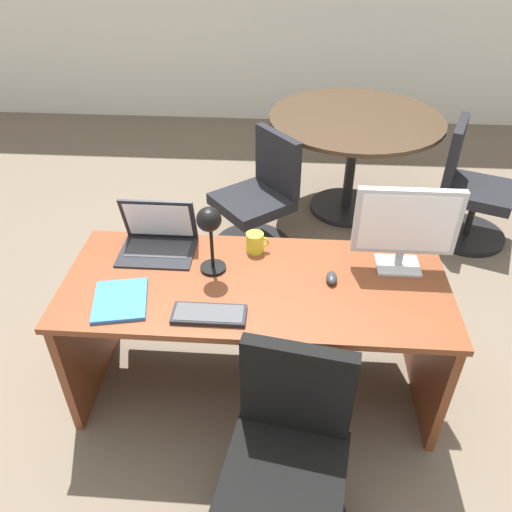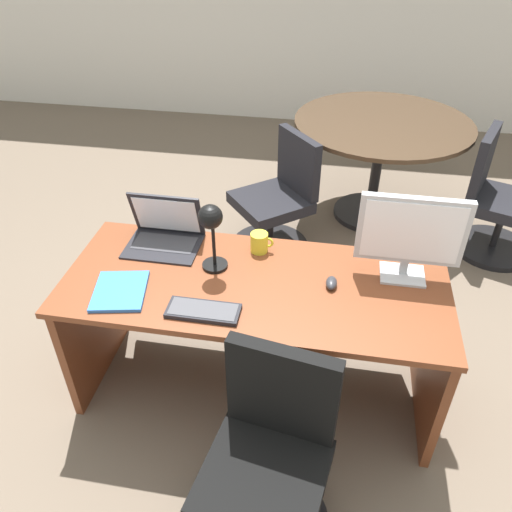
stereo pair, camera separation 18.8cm
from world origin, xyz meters
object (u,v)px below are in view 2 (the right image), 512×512
desk_lamp (211,225)px  meeting_chair_far (496,207)px  monitor (411,234)px  keyboard (203,311)px  meeting_table (380,146)px  laptop (165,228)px  mouse (331,283)px  coffee_mug (260,242)px  book (120,291)px  meeting_chair_near (277,207)px  office_chair (268,470)px  desk (257,311)px

desk_lamp → meeting_chair_far: 2.33m
monitor → keyboard: monitor is taller
meeting_table → laptop: bearing=-123.8°
laptop → mouse: 0.86m
coffee_mug → meeting_chair_far: size_ratio=0.13×
book → monitor: bearing=15.2°
mouse → meeting_chair_near: size_ratio=0.10×
laptop → meeting_chair_far: size_ratio=0.41×
keyboard → office_chair: 0.68m
desk_lamp → coffee_mug: size_ratio=3.07×
keyboard → laptop: bearing=123.1°
desk → coffee_mug: (-0.02, 0.19, 0.27)m
meeting_chair_near → coffee_mug: bearing=-87.2°
coffee_mug → meeting_chair_far: meeting_chair_far is taller
coffee_mug → meeting_chair_near: meeting_chair_near is taller
desk → office_chair: 0.75m
keyboard → meeting_chair_near: bearing=86.2°
meeting_table → office_chair: bearing=-99.9°
desk_lamp → meeting_table: 2.05m
monitor → office_chair: monitor is taller
meeting_chair_near → meeting_chair_far: size_ratio=0.97×
monitor → mouse: 0.40m
book → office_chair: bearing=-33.1°
meeting_chair_near → desk_lamp: bearing=-95.9°
monitor → office_chair: (-0.49, -0.81, -0.64)m
monitor → meeting_chair_far: monitor is taller
keyboard → coffee_mug: size_ratio=2.72×
office_chair → meeting_table: bearing=80.1°
monitor → desk_lamp: 0.87m
desk → mouse: (0.34, -0.02, 0.24)m
laptop → desk_lamp: (0.29, -0.19, 0.17)m
monitor → meeting_chair_near: size_ratio=0.55×
desk → meeting_chair_near: bearing=93.2°
desk → mouse: 0.42m
desk_lamp → book: 0.50m
desk_lamp → meeting_chair_far: desk_lamp is taller
book → coffee_mug: bearing=36.9°
desk_lamp → desk: bearing=-1.4°
desk → mouse: bearing=-4.0°
laptop → desk_lamp: desk_lamp is taller
desk → book: 0.66m
desk → desk_lamp: (-0.20, 0.01, 0.47)m
laptop → keyboard: laptop is taller
book → meeting_chair_far: bearing=41.0°
laptop → mouse: size_ratio=4.07×
laptop → meeting_chair_far: 2.39m
laptop → meeting_table: laptop is taller
monitor → meeting_table: 1.78m
desk → meeting_chair_far: size_ratio=1.99×
desk_lamp → office_chair: bearing=-62.5°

